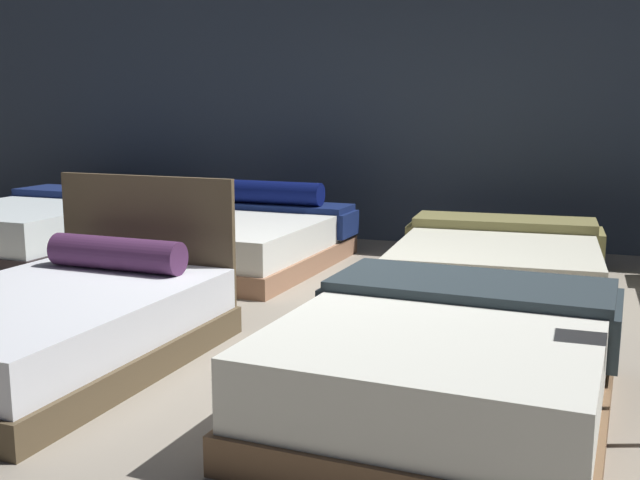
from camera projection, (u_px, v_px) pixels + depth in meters
The scene contains 7 objects.
ground_plane at pixel (299, 328), 5.06m from camera, with size 18.00×18.00×0.02m, color gray.
showroom_back_wall at pixel (414, 78), 7.91m from camera, with size 18.00×0.06×3.50m, color #333D4C.
bed_1 at pixel (54, 324), 4.31m from camera, with size 1.51×2.08×1.00m.
bed_2 at pixel (445, 364), 3.58m from camera, with size 1.61×1.99×0.54m.
bed_4 at pixel (43, 227), 7.62m from camera, with size 1.71×2.19×0.56m.
bed_5 at pixel (246, 241), 6.92m from camera, with size 1.60×2.16×0.73m.
bed_6 at pixel (498, 262), 6.12m from camera, with size 1.72×2.13×0.48m.
Camera 1 is at (1.75, -4.55, 1.47)m, focal length 42.35 mm.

